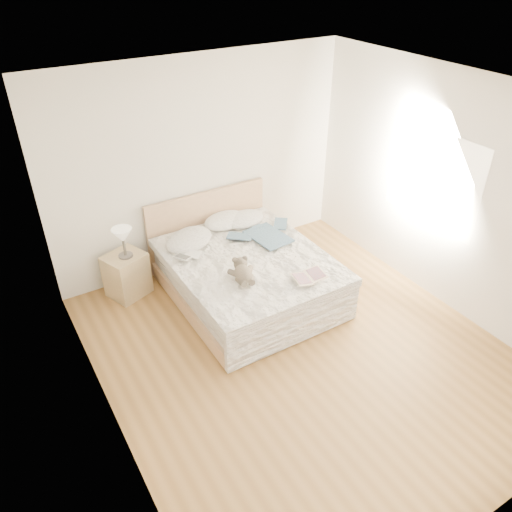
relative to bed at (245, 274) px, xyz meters
The scene contains 16 objects.
floor 1.23m from the bed, 90.00° to the right, with size 4.00×4.50×0.00m, color brown.
ceiling 2.67m from the bed, 90.00° to the right, with size 4.00×4.50×0.00m, color white.
wall_back 1.49m from the bed, 90.00° to the left, with size 4.00×0.02×2.70m, color silver.
wall_left 2.55m from the bed, 149.21° to the right, with size 0.02×4.50×2.70m, color silver.
wall_right 2.55m from the bed, 30.79° to the right, with size 0.02×4.50×2.70m, color silver.
window 2.46m from the bed, 24.16° to the right, with size 0.02×1.30×1.10m, color white.
bed is the anchor object (origin of this frame).
nightstand 1.46m from the bed, 148.12° to the left, with size 0.45×0.40×0.56m, color tan.
table_lamp 1.52m from the bed, 148.57° to the left, with size 0.26×0.26×0.38m.
pillow_left 0.81m from the bed, 128.64° to the left, with size 0.67×0.47×0.20m, color silver.
pillow_middle 0.86m from the bed, 78.38° to the left, with size 0.60×0.42×0.18m, color white.
pillow_right 0.85m from the bed, 60.23° to the left, with size 0.57×0.40×0.17m, color white.
blouse 0.56m from the bed, 19.92° to the left, with size 0.62×0.66×0.02m, color #324E66, non-canonical shape.
photo_book 0.74m from the bed, 157.38° to the left, with size 0.28×0.19×0.02m, color white.
childrens_book 0.95m from the bed, 67.56° to the right, with size 0.39×0.26×0.03m, color #FFEAC9.
teddy_bear 0.68m from the bed, 121.62° to the right, with size 0.25×0.36×0.19m, color brown, non-canonical shape.
Camera 1 is at (-2.48, -3.15, 3.80)m, focal length 35.00 mm.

